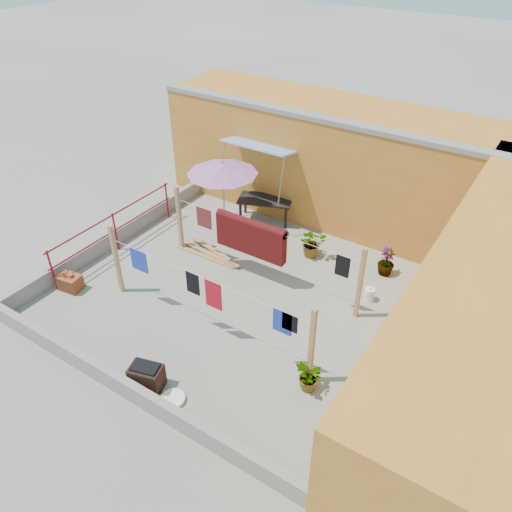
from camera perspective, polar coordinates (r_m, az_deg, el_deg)
name	(u,v)px	position (r m, az deg, el deg)	size (l,w,h in m)	color
ground	(243,296)	(11.73, -1.55, -4.55)	(80.00, 80.00, 0.00)	#9E998E
wall_back	(352,166)	(14.23, 10.95, 10.08)	(11.00, 3.27, 3.21)	#C77C2B
wall_right	(494,330)	(9.45, 25.57, -7.62)	(2.40, 9.00, 3.20)	#C77C2B
parapet_front	(132,391)	(9.70, -14.00, -14.78)	(8.30, 0.16, 0.44)	gray
parapet_left	(117,236)	(13.90, -15.60, 2.18)	(0.16, 7.30, 0.44)	gray
red_railing	(115,226)	(13.38, -15.86, 3.30)	(0.05, 4.20, 1.10)	maroon
clothesline_rig	(247,244)	(11.55, -1.03, 1.34)	(5.09, 2.35, 1.80)	tan
patio_umbrella	(222,169)	(12.94, -3.86, 9.93)	(2.29, 2.29, 2.22)	gray
outdoor_table	(265,201)	(14.23, 1.05, 6.32)	(1.66, 1.23, 0.70)	black
brick_stack	(70,282)	(12.59, -20.46, -2.84)	(0.56, 0.44, 0.45)	#A95327
lumber_pile	(210,254)	(13.04, -5.24, 0.24)	(1.99, 0.57, 0.12)	tan
brazier	(147,377)	(9.82, -12.38, -13.31)	(0.69, 0.55, 0.54)	black
white_basin	(173,399)	(9.68, -9.47, -15.80)	(0.47, 0.47, 0.08)	white
water_jug_a	(414,321)	(11.36, 17.64, -7.14)	(0.22, 0.22, 0.34)	white
water_jug_b	(369,294)	(11.80, 12.82, -4.30)	(0.23, 0.23, 0.36)	white
green_hose	(417,292)	(12.38, 17.93, -3.91)	(0.51, 0.51, 0.08)	#17681F
plant_back_a	(312,243)	(12.91, 6.46, 1.52)	(0.69, 0.60, 0.77)	#1A5D1B
plant_back_b	(386,262)	(12.59, 14.66, -0.63)	(0.41, 0.41, 0.73)	#1A5D1B
plant_right_a	(428,293)	(11.86, 19.08, -4.01)	(0.39, 0.26, 0.74)	#1A5D1B
plant_right_b	(388,363)	(10.07, 14.90, -11.69)	(0.36, 0.29, 0.66)	#1A5D1B
plant_right_c	(310,378)	(9.57, 6.14, -13.65)	(0.57, 0.50, 0.64)	#1A5D1B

